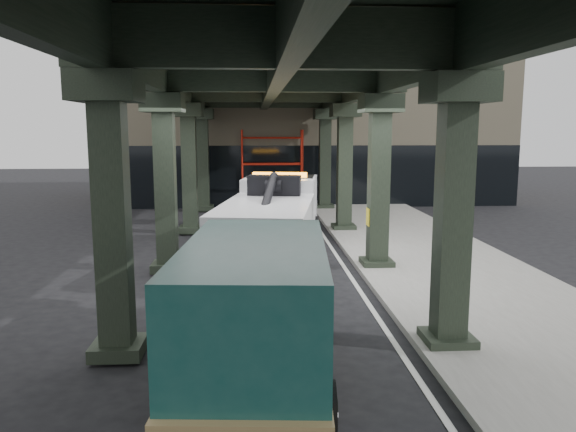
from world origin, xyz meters
name	(u,v)px	position (x,y,z in m)	size (l,w,h in m)	color
ground	(292,290)	(0.00, 0.00, 0.00)	(90.00, 90.00, 0.00)	black
sidewalk	(440,266)	(4.50, 2.00, 0.07)	(5.00, 40.00, 0.15)	gray
lane_stripe	(346,270)	(1.70, 2.00, 0.01)	(0.12, 38.00, 0.01)	silver
viaduct	(273,77)	(-0.40, 2.00, 5.46)	(7.40, 32.00, 6.40)	black
building	(302,129)	(2.00, 20.00, 4.00)	(22.00, 10.00, 8.00)	#C6B793
scaffolding	(272,168)	(0.00, 14.64, 2.11)	(3.08, 0.88, 4.00)	red
tow_truck	(273,219)	(-0.37, 3.01, 1.35)	(3.55, 8.66, 2.76)	black
towed_van	(257,306)	(-0.93, -5.07, 1.26)	(2.70, 5.92, 2.34)	#103A36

